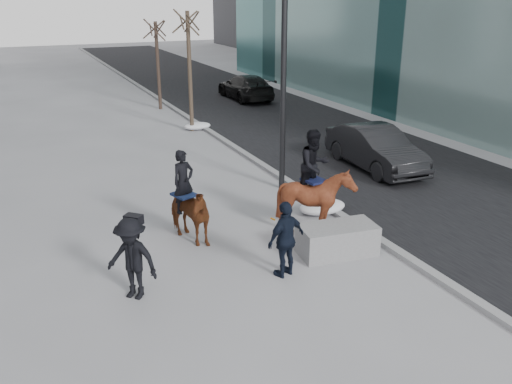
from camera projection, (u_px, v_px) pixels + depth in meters
name	position (u px, v px, depth m)	size (l,w,h in m)	color
ground	(278.00, 270.00, 12.32)	(120.00, 120.00, 0.00)	gray
road	(318.00, 137.00, 23.57)	(8.00, 90.00, 0.01)	black
curb	(233.00, 146.00, 21.99)	(0.25, 90.00, 0.12)	gray
planter	(337.00, 240.00, 12.99)	(1.83, 0.92, 0.73)	gray
car_near	(375.00, 148.00, 19.18)	(1.59, 4.56, 1.50)	black
car_far	(246.00, 87.00, 31.65)	(2.00, 4.93, 1.43)	black
tree_near	(190.00, 66.00, 23.66)	(1.20, 1.20, 5.77)	#35281F
tree_far	(158.00, 61.00, 28.38)	(1.20, 1.20, 5.02)	#34241E
mounted_left	(186.00, 209.00, 13.48)	(1.35, 1.99, 2.35)	#472A0E
mounted_right	(315.00, 193.00, 13.91)	(1.68, 1.83, 2.74)	#4B1B0F
feeder	(286.00, 239.00, 11.83)	(1.11, 1.00, 1.75)	black
camera_crew	(132.00, 258.00, 10.95)	(1.26, 1.26, 1.75)	black
lamppost	(286.00, 27.00, 15.65)	(0.25, 1.62, 9.09)	black
snow_piles	(256.00, 164.00, 19.34)	(1.41, 11.84, 0.36)	silver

